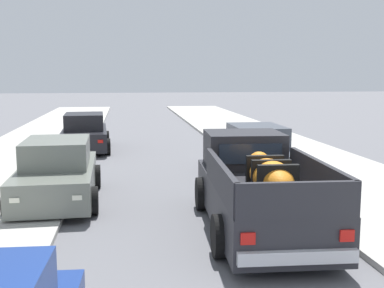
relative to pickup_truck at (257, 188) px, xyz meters
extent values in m
cube|color=#B2AFA8|center=(-6.32, 5.95, -0.75)|extent=(4.65, 60.00, 0.12)
cube|color=#B2AFA8|center=(3.66, 5.95, -0.75)|extent=(4.65, 60.00, 0.12)
cube|color=silver|center=(-5.40, 5.95, -0.76)|extent=(0.16, 60.00, 0.10)
cube|color=silver|center=(2.73, 5.95, -0.76)|extent=(0.16, 60.00, 0.10)
cube|color=#28282D|center=(-0.01, -0.16, -0.21)|extent=(2.18, 5.19, 0.80)
cube|color=#28282D|center=(0.08, 1.44, 0.59)|extent=(1.80, 1.59, 0.80)
cube|color=#283342|center=(0.04, 0.68, 0.61)|extent=(1.38, 0.13, 0.44)
cube|color=#283342|center=(0.12, 2.20, 0.61)|extent=(1.46, 0.14, 0.48)
cube|color=#28282D|center=(-0.96, -0.97, 0.47)|extent=(0.27, 3.30, 0.56)
cube|color=#28282D|center=(0.86, -1.07, 0.47)|extent=(0.27, 3.30, 0.56)
cube|color=#28282D|center=(-0.14, -2.67, 0.47)|extent=(1.88, 0.20, 0.56)
cube|color=silver|center=(-0.14, -2.76, -0.37)|extent=(1.83, 0.22, 0.20)
cylinder|color=black|center=(-0.91, 1.42, -0.43)|extent=(0.30, 0.77, 0.76)
cylinder|color=black|center=(1.05, 1.32, -0.43)|extent=(0.30, 0.77, 0.76)
cylinder|color=black|center=(-1.06, -1.51, -0.43)|extent=(0.30, 0.77, 0.76)
cylinder|color=black|center=(0.90, -1.61, -0.43)|extent=(0.30, 0.77, 0.76)
cube|color=red|center=(-0.89, -2.69, -0.07)|extent=(0.22, 0.05, 0.18)
cube|color=red|center=(0.60, -2.77, -0.07)|extent=(0.22, 0.05, 0.18)
ellipsoid|color=orange|center=(-0.06, -1.10, 0.49)|extent=(0.79, 1.73, 0.60)
sphere|color=orange|center=(-0.01, -0.15, 0.57)|extent=(0.44, 0.44, 0.44)
cube|color=black|center=(-0.08, -1.57, 0.49)|extent=(0.72, 0.16, 0.61)
cube|color=black|center=(-0.06, -1.10, 0.49)|extent=(0.72, 0.16, 0.61)
cube|color=black|center=(-0.03, -0.63, 0.49)|extent=(0.72, 0.16, 0.61)
cube|color=black|center=(-4.30, 10.75, -0.28)|extent=(1.97, 4.28, 0.72)
cube|color=black|center=(-4.30, 10.65, 0.40)|extent=(1.62, 2.17, 0.64)
cube|color=#283342|center=(-4.34, 11.62, 0.38)|extent=(1.37, 0.15, 0.52)
cube|color=#283342|center=(-4.25, 9.68, 0.38)|extent=(1.34, 0.15, 0.50)
cylinder|color=black|center=(-5.27, 12.00, -0.49)|extent=(0.25, 0.65, 0.64)
cylinder|color=black|center=(-3.47, 12.09, -0.49)|extent=(0.25, 0.65, 0.64)
cylinder|color=black|center=(-5.14, 9.40, -0.49)|extent=(0.25, 0.65, 0.64)
cylinder|color=black|center=(-3.33, 9.49, -0.49)|extent=(0.25, 0.65, 0.64)
cube|color=red|center=(-4.83, 8.61, -0.17)|extent=(0.20, 0.05, 0.12)
cube|color=white|center=(-5.02, 12.83, -0.21)|extent=(0.20, 0.05, 0.10)
cube|color=red|center=(-3.56, 8.67, -0.17)|extent=(0.20, 0.05, 0.12)
cube|color=white|center=(-3.79, 12.89, -0.21)|extent=(0.20, 0.05, 0.10)
cube|color=slate|center=(-4.32, 2.65, -0.28)|extent=(1.88, 4.25, 0.72)
cube|color=slate|center=(-4.32, 2.75, 0.40)|extent=(1.58, 2.14, 0.64)
cube|color=#283342|center=(-4.29, 1.78, 0.38)|extent=(1.37, 0.12, 0.52)
cube|color=#283342|center=(-4.35, 3.72, 0.38)|extent=(1.34, 0.12, 0.50)
cylinder|color=black|center=(-3.38, 1.38, -0.49)|extent=(0.24, 0.65, 0.64)
cylinder|color=black|center=(-5.18, 1.32, -0.49)|extent=(0.24, 0.65, 0.64)
cylinder|color=black|center=(-3.46, 3.98, -0.49)|extent=(0.24, 0.65, 0.64)
cylinder|color=black|center=(-5.26, 3.93, -0.49)|extent=(0.24, 0.65, 0.64)
cube|color=red|center=(-3.75, 4.78, -0.17)|extent=(0.20, 0.05, 0.12)
cube|color=white|center=(-3.64, 0.56, -0.21)|extent=(0.20, 0.05, 0.10)
cube|color=red|center=(-5.01, 4.74, -0.17)|extent=(0.20, 0.05, 0.12)
cube|color=white|center=(-4.87, 0.53, -0.21)|extent=(0.20, 0.05, 0.10)
cube|color=#474C56|center=(1.46, 5.11, -0.28)|extent=(1.76, 4.20, 0.72)
cube|color=#474C56|center=(1.46, 5.21, 0.40)|extent=(1.52, 2.10, 0.64)
cube|color=#283342|center=(1.46, 4.24, 0.38)|extent=(1.37, 0.08, 0.52)
cube|color=#283342|center=(1.46, 6.18, 0.38)|extent=(1.34, 0.08, 0.50)
cylinder|color=black|center=(2.36, 3.80, -0.49)|extent=(0.22, 0.64, 0.64)
cylinder|color=black|center=(0.56, 3.80, -0.49)|extent=(0.22, 0.64, 0.64)
cylinder|color=black|center=(2.36, 6.41, -0.49)|extent=(0.22, 0.64, 0.64)
cylinder|color=black|center=(0.56, 6.41, -0.49)|extent=(0.22, 0.64, 0.64)
cube|color=red|center=(2.10, 7.21, -0.17)|extent=(0.20, 0.04, 0.12)
cube|color=white|center=(2.07, 2.99, -0.21)|extent=(0.20, 0.04, 0.10)
cube|color=red|center=(0.83, 7.22, -0.17)|extent=(0.20, 0.04, 0.12)
cube|color=white|center=(0.84, 3.00, -0.21)|extent=(0.20, 0.04, 0.10)
camera|label=1|loc=(-2.63, -9.17, 2.30)|focal=44.49mm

